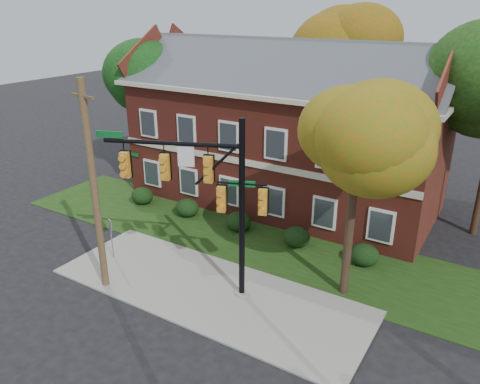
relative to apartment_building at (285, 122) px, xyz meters
The scene contains 15 objects.
ground 13.11m from the apartment_building, 80.50° to the right, with size 120.00×120.00×0.00m, color black.
sidewalk 12.18m from the apartment_building, 79.65° to the right, with size 14.00×5.00×0.08m, color gray.
grass_strip 8.01m from the apartment_building, 71.43° to the right, with size 30.00×6.00×0.04m, color #193811.
apartment_building is the anchor object (origin of this frame).
hedge_far_left 9.82m from the apartment_building, 143.11° to the right, with size 1.40×1.26×1.05m, color black.
hedge_left 7.73m from the apartment_building, 123.67° to the right, with size 1.40×1.26×1.05m, color black.
hedge_center 6.89m from the apartment_building, 90.00° to the right, with size 1.40×1.26×1.05m, color black.
hedge_right 7.73m from the apartment_building, 56.33° to the right, with size 1.40×1.26×1.05m, color black.
hedge_far_right 9.82m from the apartment_building, 36.89° to the right, with size 1.40×1.26×1.05m, color black.
tree_near_right 10.97m from the apartment_building, 48.23° to the right, with size 4.50×4.25×8.58m.
tree_left_rear 9.94m from the apartment_building, behind, with size 5.40×5.10×8.88m.
tree_far_rear 8.84m from the apartment_building, 80.29° to the left, with size 6.84×6.46×11.52m.
traffic_signal 11.17m from the apartment_building, 79.05° to the right, with size 6.44×2.72×7.66m.
utility_pole 13.13m from the apartment_building, 99.10° to the right, with size 1.40×0.35×9.01m.
sign_post 12.17m from the apartment_building, 107.50° to the right, with size 0.29×0.16×2.11m.
Camera 1 is at (10.17, -12.85, 11.48)m, focal length 35.00 mm.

